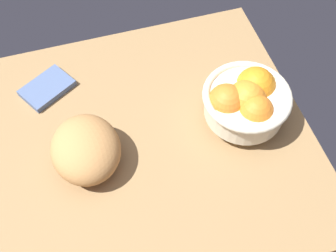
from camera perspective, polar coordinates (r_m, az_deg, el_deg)
The scene contains 4 objects.
ground_plane at distance 94.48cm, azimuth -5.55°, elevation -3.02°, with size 81.31×67.55×3.00cm, color #947148.
fruit_bowl at distance 92.99cm, azimuth 10.40°, elevation 3.32°, with size 19.14×19.14×11.53cm.
bread_loaf at distance 88.33cm, azimuth -10.97°, elevation -3.07°, with size 16.43×14.27×9.49cm, color #BE854C.
napkin_folded at distance 104.74cm, azimuth -15.93°, elevation 4.93°, with size 11.51×7.85×1.51cm, color slate.
Camera 1 is at (4.73, 47.90, 79.80)cm, focal length 45.39 mm.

